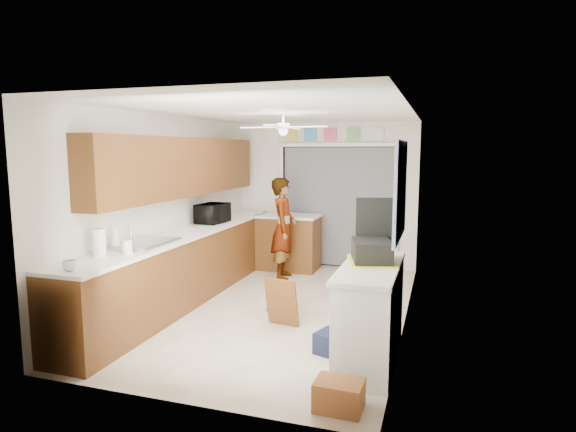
# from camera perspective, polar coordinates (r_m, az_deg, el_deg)

# --- Properties ---
(floor) EXTENTS (5.00, 5.00, 0.00)m
(floor) POSITION_cam_1_polar(r_m,az_deg,el_deg) (6.37, -1.11, -10.78)
(floor) COLOR #BCAD97
(floor) RESTS_ON ground
(ceiling) EXTENTS (5.00, 5.00, 0.00)m
(ceiling) POSITION_cam_1_polar(r_m,az_deg,el_deg) (6.05, -1.18, 12.26)
(ceiling) COLOR white
(ceiling) RESTS_ON ground
(wall_back) EXTENTS (3.20, 0.00, 3.20)m
(wall_back) POSITION_cam_1_polar(r_m,az_deg,el_deg) (8.47, 4.32, 2.52)
(wall_back) COLOR silver
(wall_back) RESTS_ON ground
(wall_front) EXTENTS (3.20, 0.00, 3.20)m
(wall_front) POSITION_cam_1_polar(r_m,az_deg,el_deg) (3.84, -13.30, -4.16)
(wall_front) COLOR silver
(wall_front) RESTS_ON ground
(wall_left) EXTENTS (0.00, 5.00, 5.00)m
(wall_left) POSITION_cam_1_polar(r_m,az_deg,el_deg) (6.77, -14.08, 0.96)
(wall_left) COLOR silver
(wall_left) RESTS_ON ground
(wall_right) EXTENTS (0.00, 5.00, 5.00)m
(wall_right) POSITION_cam_1_polar(r_m,az_deg,el_deg) (5.77, 14.06, -0.19)
(wall_right) COLOR silver
(wall_right) RESTS_ON ground
(left_base_cabinets) EXTENTS (0.60, 4.80, 0.90)m
(left_base_cabinets) POSITION_cam_1_polar(r_m,az_deg,el_deg) (6.76, -11.67, -5.87)
(left_base_cabinets) COLOR brown
(left_base_cabinets) RESTS_ON floor
(left_countertop) EXTENTS (0.62, 4.80, 0.04)m
(left_countertop) POSITION_cam_1_polar(r_m,az_deg,el_deg) (6.66, -11.71, -1.95)
(left_countertop) COLOR white
(left_countertop) RESTS_ON left_base_cabinets
(upper_cabinets) EXTENTS (0.32, 4.00, 0.80)m
(upper_cabinets) POSITION_cam_1_polar(r_m,az_deg,el_deg) (6.82, -12.19, 5.70)
(upper_cabinets) COLOR brown
(upper_cabinets) RESTS_ON wall_left
(sink_basin) EXTENTS (0.50, 0.76, 0.06)m
(sink_basin) POSITION_cam_1_polar(r_m,az_deg,el_deg) (5.82, -16.55, -3.17)
(sink_basin) COLOR silver
(sink_basin) RESTS_ON left_countertop
(faucet) EXTENTS (0.03, 0.03, 0.22)m
(faucet) POSITION_cam_1_polar(r_m,az_deg,el_deg) (5.91, -18.11, -2.13)
(faucet) COLOR silver
(faucet) RESTS_ON left_countertop
(peninsula_base) EXTENTS (1.00, 0.60, 0.90)m
(peninsula_base) POSITION_cam_1_polar(r_m,az_deg,el_deg) (8.24, 0.06, -3.23)
(peninsula_base) COLOR brown
(peninsula_base) RESTS_ON floor
(peninsula_top) EXTENTS (1.04, 0.64, 0.04)m
(peninsula_top) POSITION_cam_1_polar(r_m,az_deg,el_deg) (8.17, 0.07, 0.01)
(peninsula_top) COLOR white
(peninsula_top) RESTS_ON peninsula_base
(back_opening_recess) EXTENTS (2.00, 0.06, 2.10)m
(back_opening_recess) POSITION_cam_1_polar(r_m,az_deg,el_deg) (8.41, 5.91, 1.09)
(back_opening_recess) COLOR black
(back_opening_recess) RESTS_ON wall_back
(curtain_panel) EXTENTS (1.90, 0.03, 2.05)m
(curtain_panel) POSITION_cam_1_polar(r_m,az_deg,el_deg) (8.37, 5.86, 1.06)
(curtain_panel) COLOR slate
(curtain_panel) RESTS_ON wall_back
(door_trim_left) EXTENTS (0.06, 0.04, 2.10)m
(door_trim_left) POSITION_cam_1_polar(r_m,az_deg,el_deg) (8.65, -0.76, 1.31)
(door_trim_left) COLOR white
(door_trim_left) RESTS_ON wall_back
(door_trim_right) EXTENTS (0.06, 0.04, 2.10)m
(door_trim_right) POSITION_cam_1_polar(r_m,az_deg,el_deg) (8.24, 12.83, 0.79)
(door_trim_right) COLOR white
(door_trim_right) RESTS_ON wall_back
(door_trim_head) EXTENTS (2.10, 0.04, 0.06)m
(door_trim_head) POSITION_cam_1_polar(r_m,az_deg,el_deg) (8.33, 5.98, 8.40)
(door_trim_head) COLOR white
(door_trim_head) RESTS_ON wall_back
(header_frame_0) EXTENTS (0.22, 0.02, 0.22)m
(header_frame_0) POSITION_cam_1_polar(r_m,az_deg,el_deg) (8.57, 0.38, 9.63)
(header_frame_0) COLOR gold
(header_frame_0) RESTS_ON wall_back
(header_frame_1) EXTENTS (0.22, 0.02, 0.22)m
(header_frame_1) POSITION_cam_1_polar(r_m,az_deg,el_deg) (8.47, 2.68, 9.64)
(header_frame_1) COLOR #468CBC
(header_frame_1) RESTS_ON wall_back
(header_frame_2) EXTENTS (0.22, 0.02, 0.22)m
(header_frame_2) POSITION_cam_1_polar(r_m,az_deg,el_deg) (8.39, 5.02, 9.63)
(header_frame_2) COLOR #D75071
(header_frame_2) RESTS_ON wall_back
(header_frame_3) EXTENTS (0.22, 0.02, 0.22)m
(header_frame_3) POSITION_cam_1_polar(r_m,az_deg,el_deg) (8.31, 7.75, 9.61)
(header_frame_3) COLOR #61AA66
(header_frame_3) RESTS_ON wall_back
(header_frame_4) EXTENTS (0.22, 0.02, 0.22)m
(header_frame_4) POSITION_cam_1_polar(r_m,az_deg,el_deg) (8.25, 10.52, 9.56)
(header_frame_4) COLOR silver
(header_frame_4) RESTS_ON wall_back
(route66_sign) EXTENTS (0.22, 0.02, 0.26)m
(route66_sign) POSITION_cam_1_polar(r_m,az_deg,el_deg) (8.68, -1.85, 9.60)
(route66_sign) COLOR silver
(route66_sign) RESTS_ON wall_back
(right_counter_base) EXTENTS (0.50, 1.40, 0.90)m
(right_counter_base) POSITION_cam_1_polar(r_m,az_deg,el_deg) (4.82, 9.76, -11.46)
(right_counter_base) COLOR white
(right_counter_base) RESTS_ON floor
(right_counter_top) EXTENTS (0.54, 1.44, 0.04)m
(right_counter_top) POSITION_cam_1_polar(r_m,az_deg,el_deg) (4.69, 9.77, -6.02)
(right_counter_top) COLOR white
(right_counter_top) RESTS_ON right_counter_base
(abstract_painting) EXTENTS (0.03, 1.15, 0.95)m
(abstract_painting) POSITION_cam_1_polar(r_m,az_deg,el_deg) (4.74, 13.19, 3.00)
(abstract_painting) COLOR #E153BC
(abstract_painting) RESTS_ON wall_right
(ceiling_fan) EXTENTS (1.14, 1.14, 0.24)m
(ceiling_fan) POSITION_cam_1_polar(r_m,az_deg,el_deg) (6.23, -0.57, 10.48)
(ceiling_fan) COLOR white
(ceiling_fan) RESTS_ON ceiling
(microwave) EXTENTS (0.38, 0.54, 0.29)m
(microwave) POSITION_cam_1_polar(r_m,az_deg,el_deg) (7.33, -8.92, 0.32)
(microwave) COLOR black
(microwave) RESTS_ON left_countertop
(soap_bottle) EXTENTS (0.12, 0.12, 0.26)m
(soap_bottle) POSITION_cam_1_polar(r_m,az_deg,el_deg) (5.63, -19.81, -2.45)
(soap_bottle) COLOR silver
(soap_bottle) RESTS_ON left_countertop
(cup) EXTENTS (0.13, 0.13, 0.10)m
(cup) POSITION_cam_1_polar(r_m,az_deg,el_deg) (4.82, -24.47, -5.37)
(cup) COLOR white
(cup) RESTS_ON left_countertop
(jar_a) EXTENTS (0.14, 0.14, 0.15)m
(jar_a) POSITION_cam_1_polar(r_m,az_deg,el_deg) (5.36, -18.52, -3.51)
(jar_a) COLOR silver
(jar_a) RESTS_ON left_countertop
(jar_b) EXTENTS (0.08, 0.08, 0.12)m
(jar_b) POSITION_cam_1_polar(r_m,az_deg,el_deg) (5.37, -18.62, -3.69)
(jar_b) COLOR silver
(jar_b) RESTS_ON left_countertop
(paper_towel_roll) EXTENTS (0.16, 0.16, 0.29)m
(paper_towel_roll) POSITION_cam_1_polar(r_m,az_deg,el_deg) (5.34, -21.49, -2.94)
(paper_towel_roll) COLOR white
(paper_towel_roll) RESTS_ON left_countertop
(suitcase) EXTENTS (0.48, 0.56, 0.21)m
(suitcase) POSITION_cam_1_polar(r_m,az_deg,el_deg) (4.84, 9.88, -4.07)
(suitcase) COLOR black
(suitcase) RESTS_ON right_counter_top
(suitcase_rim) EXTENTS (0.57, 0.67, 0.02)m
(suitcase_rim) POSITION_cam_1_polar(r_m,az_deg,el_deg) (4.86, 9.85, -5.34)
(suitcase_rim) COLOR yellow
(suitcase_rim) RESTS_ON suitcase
(suitcase_lid) EXTENTS (0.41, 0.14, 0.50)m
(suitcase_lid) POSITION_cam_1_polar(r_m,az_deg,el_deg) (5.08, 10.39, -0.65)
(suitcase_lid) COLOR black
(suitcase_lid) RESTS_ON suitcase
(cardboard_box) EXTENTS (0.38, 0.29, 0.23)m
(cardboard_box) POSITION_cam_1_polar(r_m,az_deg,el_deg) (4.06, 6.06, -20.37)
(cardboard_box) COLOR #A65A34
(cardboard_box) RESTS_ON floor
(navy_crate) EXTENTS (0.43, 0.40, 0.22)m
(navy_crate) POSITION_cam_1_polar(r_m,az_deg,el_deg) (5.01, 5.60, -14.79)
(navy_crate) COLOR black
(navy_crate) RESTS_ON floor
(cabinet_door_panel) EXTENTS (0.41, 0.21, 0.57)m
(cabinet_door_panel) POSITION_cam_1_polar(r_m,az_deg,el_deg) (5.63, -0.76, -10.19)
(cabinet_door_panel) COLOR brown
(cabinet_door_panel) RESTS_ON floor
(man) EXTENTS (0.49, 0.65, 1.61)m
(man) POSITION_cam_1_polar(r_m,az_deg,el_deg) (7.60, -0.55, -1.47)
(man) COLOR white
(man) RESTS_ON floor
(dog) EXTENTS (0.30, 0.52, 0.38)m
(dog) POSITION_cam_1_polar(r_m,az_deg,el_deg) (6.11, -0.58, -9.71)
(dog) COLOR black
(dog) RESTS_ON floor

